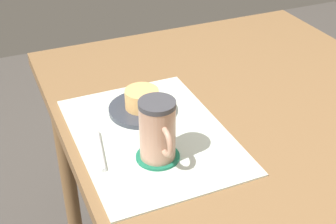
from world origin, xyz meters
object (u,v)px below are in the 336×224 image
(dining_table, at_px, (269,152))
(coffee_mug, at_px, (158,130))
(pastry, at_px, (142,99))
(pastry_plate, at_px, (142,109))

(dining_table, distance_m, coffee_mug, 0.32)
(pastry, bearing_deg, coffee_mug, -10.36)
(pastry_plate, bearing_deg, dining_table, 57.01)
(pastry_plate, bearing_deg, coffee_mug, -10.36)
(pastry_plate, height_order, coffee_mug, coffee_mug)
(pastry, bearing_deg, pastry_plate, -90.00)
(dining_table, bearing_deg, pastry, -122.99)
(dining_table, height_order, coffee_mug, coffee_mug)
(dining_table, height_order, pastry, pastry)
(dining_table, relative_size, pastry, 15.18)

